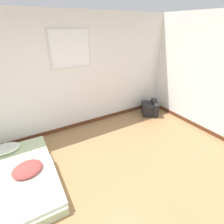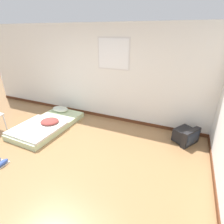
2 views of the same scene
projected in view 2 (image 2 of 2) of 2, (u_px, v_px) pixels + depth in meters
ground_plane at (43, 168)px, 3.36m from camera, size 20.00×20.00×0.00m
wall_back at (100, 75)px, 4.87m from camera, size 8.37×0.08×2.60m
mattress_bed at (48, 124)px, 4.74m from camera, size 1.11×1.95×0.29m
crt_tv at (186, 135)px, 4.07m from camera, size 0.61×0.64×0.38m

